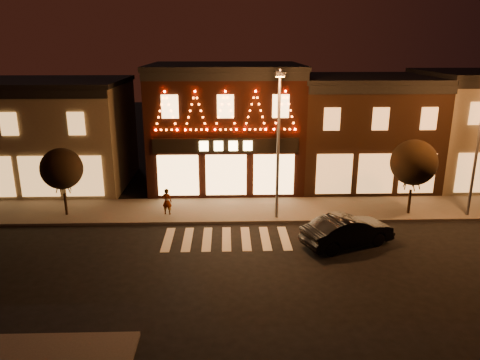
{
  "coord_description": "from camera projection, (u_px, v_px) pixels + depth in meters",
  "views": [
    {
      "loc": [
        0.03,
        -17.72,
        9.73
      ],
      "look_at": [
        0.69,
        4.0,
        3.16
      ],
      "focal_mm": 34.32,
      "sensor_mm": 36.0,
      "label": 1
    }
  ],
  "objects": [
    {
      "name": "dark_sedan",
      "position": [
        348.0,
        231.0,
        22.64
      ],
      "size": [
        4.94,
        3.3,
        1.54
      ],
      "primitive_type": "imported",
      "rotation": [
        0.0,
        0.0,
        1.97
      ],
      "color": "black",
      "rests_on": "ground"
    },
    {
      "name": "building_pulp",
      "position": [
        226.0,
        125.0,
        31.93
      ],
      "size": [
        10.2,
        8.34,
        8.3
      ],
      "color": "black",
      "rests_on": "ground"
    },
    {
      "name": "tree_left",
      "position": [
        62.0,
        169.0,
        25.73
      ],
      "size": [
        2.34,
        2.34,
        3.92
      ],
      "rotation": [
        0.0,
        0.0,
        -0.13
      ],
      "color": "black",
      "rests_on": "sidewalk_far"
    },
    {
      "name": "tree_right",
      "position": [
        414.0,
        163.0,
        25.85
      ],
      "size": [
        2.6,
        2.6,
        4.34
      ],
      "rotation": [
        0.0,
        0.0,
        -0.03
      ],
      "color": "black",
      "rests_on": "sidewalk_far"
    },
    {
      "name": "pedestrian",
      "position": [
        167.0,
        201.0,
        26.34
      ],
      "size": [
        0.62,
        0.47,
        1.55
      ],
      "primitive_type": "imported",
      "rotation": [
        0.0,
        0.0,
        2.96
      ],
      "color": "gray",
      "rests_on": "sidewalk_far"
    },
    {
      "name": "sidewalk_far",
      "position": [
        260.0,
        210.0,
        27.46
      ],
      "size": [
        44.0,
        4.0,
        0.15
      ],
      "primitive_type": "cube",
      "color": "#47423D",
      "rests_on": "ground"
    },
    {
      "name": "building_right_a",
      "position": [
        360.0,
        130.0,
        32.34
      ],
      "size": [
        9.2,
        8.28,
        7.5
      ],
      "color": "black",
      "rests_on": "ground"
    },
    {
      "name": "streetlamp_right",
      "position": [
        480.0,
        137.0,
        24.93
      ],
      "size": [
        0.72,
        1.79,
        7.83
      ],
      "rotation": [
        0.0,
        0.0,
        0.24
      ],
      "color": "#59595E",
      "rests_on": "sidewalk_far"
    },
    {
      "name": "ground",
      "position": [
        227.0,
        277.0,
        19.77
      ],
      "size": [
        120.0,
        120.0,
        0.0
      ],
      "primitive_type": "plane",
      "color": "black",
      "rests_on": "ground"
    },
    {
      "name": "streetlamp_mid",
      "position": [
        278.0,
        134.0,
        24.49
      ],
      "size": [
        0.54,
        1.89,
        8.22
      ],
      "rotation": [
        0.0,
        0.0,
        0.11
      ],
      "color": "#59595E",
      "rests_on": "sidewalk_far"
    },
    {
      "name": "building_left",
      "position": [
        38.0,
        133.0,
        31.71
      ],
      "size": [
        12.2,
        8.28,
        7.3
      ],
      "color": "#6E634E",
      "rests_on": "ground"
    }
  ]
}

